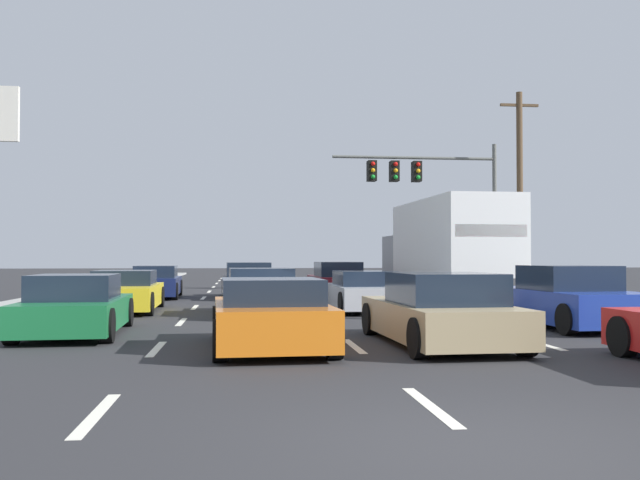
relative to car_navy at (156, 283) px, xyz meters
name	(u,v)px	position (x,y,z in m)	size (l,w,h in m)	color
ground_plane	(287,293)	(5.22, 2.99, -0.57)	(140.00, 140.00, 0.00)	#2B2B2D
sidewalk_right	(514,297)	(13.50, -2.01, -0.50)	(2.67, 80.00, 0.14)	#9E9E99
sidewalk_left	(60,300)	(-3.07, -2.01, -0.50)	(2.67, 80.00, 0.14)	#9E9E99
lane_markings	(292,297)	(5.22, -0.34, -0.57)	(6.94, 52.00, 0.01)	silver
car_navy	(156,283)	(0.00, 0.00, 0.00)	(1.94, 4.27, 1.23)	#141E4C
car_yellow	(125,293)	(-0.09, -6.78, -0.03)	(2.06, 4.54, 1.18)	yellow
car_green	(76,307)	(-0.06, -12.94, -0.02)	(2.04, 4.31, 1.22)	#196B38
car_black	(248,281)	(3.50, -0.41, 0.06)	(2.08, 4.49, 1.36)	black
car_white	(260,293)	(3.76, -8.41, 0.02)	(2.14, 4.17, 1.27)	white
car_orange	(270,316)	(3.74, -15.54, -0.01)	(2.09, 4.08, 1.20)	orange
car_maroon	(337,281)	(6.89, -0.91, 0.06)	(1.95, 4.46, 1.38)	maroon
car_silver	(363,292)	(6.77, -7.41, -0.02)	(1.92, 4.22, 1.16)	#B7BABF
car_tan	(440,312)	(6.76, -15.35, 0.01)	(2.10, 4.58, 1.29)	tan
box_truck	(444,244)	(10.30, -3.71, 1.44)	(2.80, 8.95, 3.46)	white
car_blue	(569,300)	(10.54, -12.54, 0.05)	(2.16, 4.30, 1.37)	#1E389E
traffic_signal_mast	(422,181)	(11.64, 4.47, 4.57)	(7.84, 0.69, 6.92)	#595B56
utility_pole_mid	(520,188)	(15.93, 3.30, 4.14)	(1.80, 0.28, 9.15)	brown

